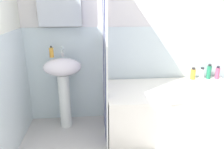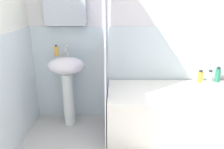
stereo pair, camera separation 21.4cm
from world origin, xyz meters
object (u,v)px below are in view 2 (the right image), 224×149
Objects in this scene: sink at (67,76)px; body_wash_bottle at (218,75)px; bathtub at (175,112)px; lotion_bottle at (200,77)px; towel_folded at (178,98)px; soap_dispenser at (56,51)px; conditioner_bottle at (210,77)px.

sink is 4.50× the size of body_wash_bottle.
sink is 0.56× the size of bathtub.
sink is 5.55× the size of lotion_bottle.
body_wash_bottle is 0.68× the size of towel_folded.
soap_dispenser is at bearing 158.77° from towel_folded.
bathtub is 0.58m from lotion_bottle.
towel_folded is at bearing -21.23° from soap_dispenser.
sink is at bearing -31.54° from soap_dispenser.
conditioner_bottle is at bearing -172.48° from body_wash_bottle.
soap_dispenser is at bearing -179.09° from conditioner_bottle.
bathtub is 0.65m from conditioner_bottle.
lotion_bottle is at bearing 3.82° from sink.
bathtub is 8.07× the size of body_wash_bottle.
sink is at bearing -176.18° from lotion_bottle.
body_wash_bottle is 0.10m from conditioner_bottle.
sink is 1.76m from conditioner_bottle.
lotion_bottle is (1.77, 0.03, -0.33)m from soap_dispenser.
lotion_bottle is 0.70m from towel_folded.
bathtub is at bearing 75.04° from towel_folded.
towel_folded is (-0.55, -0.55, -0.04)m from conditioner_bottle.
sink is at bearing 171.83° from bathtub.
bathtub is (1.28, -0.18, -0.37)m from sink.
soap_dispenser is 0.09× the size of bathtub.
sink is at bearing -176.35° from body_wash_bottle.
bathtub is 0.74m from body_wash_bottle.
soap_dispenser is at bearing 169.53° from bathtub.
sink is at bearing 159.91° from towel_folded.
bathtub is at bearing -152.41° from body_wash_bottle.
body_wash_bottle is 0.86m from towel_folded.
bathtub is 9.95× the size of lotion_bottle.
conditioner_bottle is at bearing 31.21° from bathtub.
sink is 3.05× the size of towel_folded.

